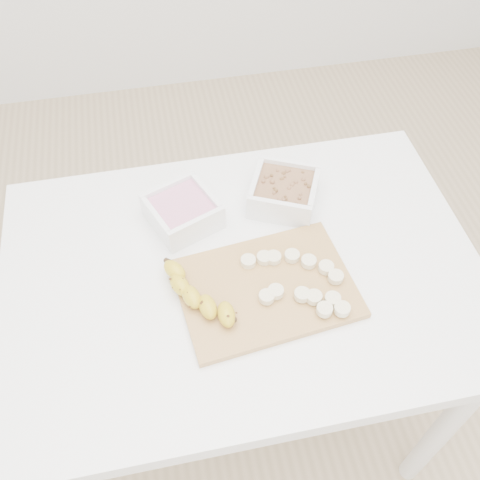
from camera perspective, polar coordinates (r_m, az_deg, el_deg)
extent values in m
plane|color=#C6AD89|center=(1.78, 0.20, -17.27)|extent=(3.50, 3.50, 0.00)
cube|color=white|center=(1.13, 0.30, -3.69)|extent=(1.00, 0.70, 0.04)
cylinder|color=white|center=(1.46, 20.85, -18.33)|extent=(0.05, 0.05, 0.71)
cylinder|color=white|center=(1.63, -17.36, -5.40)|extent=(0.05, 0.05, 0.71)
cylinder|color=white|center=(1.70, 12.93, -0.56)|extent=(0.05, 0.05, 0.71)
cube|color=white|center=(1.18, -6.15, 3.07)|extent=(0.18, 0.18, 0.06)
cube|color=pink|center=(1.18, -6.16, 3.16)|extent=(0.15, 0.15, 0.04)
cube|color=white|center=(1.22, 4.71, 5.16)|extent=(0.19, 0.19, 0.07)
cube|color=brown|center=(1.21, 4.72, 5.25)|extent=(0.16, 0.16, 0.04)
cube|color=#BC884A|center=(1.08, 2.79, -5.16)|extent=(0.37, 0.28, 0.01)
cylinder|color=beige|center=(1.10, 0.88, -2.28)|extent=(0.03, 0.03, 0.01)
cylinder|color=beige|center=(1.10, 2.60, -1.92)|extent=(0.03, 0.03, 0.01)
cylinder|color=beige|center=(1.11, 3.60, -1.89)|extent=(0.03, 0.03, 0.01)
cylinder|color=beige|center=(1.11, 5.57, -1.70)|extent=(0.03, 0.03, 0.01)
cylinder|color=beige|center=(1.11, 7.34, -2.30)|extent=(0.03, 0.03, 0.01)
cylinder|color=beige|center=(1.10, 9.17, -2.91)|extent=(0.03, 0.03, 0.01)
cylinder|color=beige|center=(1.09, 10.17, -3.90)|extent=(0.03, 0.03, 0.01)
cylinder|color=beige|center=(1.05, 2.86, -6.07)|extent=(0.03, 0.03, 0.01)
cylinder|color=beige|center=(1.06, 3.84, -5.51)|extent=(0.03, 0.03, 0.01)
cylinder|color=beige|center=(1.06, 6.64, -5.81)|extent=(0.03, 0.03, 0.01)
cylinder|color=beige|center=(1.05, 7.91, -6.06)|extent=(0.03, 0.03, 0.01)
cylinder|color=beige|center=(1.06, 9.86, -6.24)|extent=(0.03, 0.03, 0.01)
cylinder|color=beige|center=(1.05, 10.84, -7.24)|extent=(0.03, 0.03, 0.01)
cylinder|color=beige|center=(1.04, 9.00, -7.34)|extent=(0.03, 0.03, 0.01)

